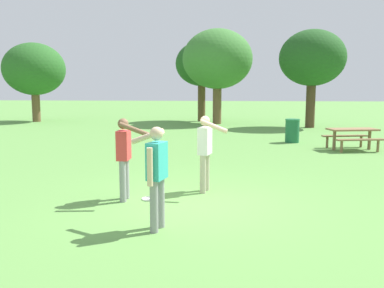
{
  "coord_description": "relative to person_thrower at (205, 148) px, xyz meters",
  "views": [
    {
      "loc": [
        0.75,
        -7.71,
        2.24
      ],
      "look_at": [
        -0.06,
        1.23,
        1.0
      ],
      "focal_mm": 38.55,
      "sensor_mm": 36.0,
      "label": 1
    }
  ],
  "objects": [
    {
      "name": "ground_plane",
      "position": [
        -0.25,
        -0.96,
        -0.96
      ],
      "size": [
        120.0,
        120.0,
        0.0
      ],
      "primitive_type": "plane",
      "color": "#609947"
    },
    {
      "name": "person_thrower",
      "position": [
        0.0,
        0.0,
        0.0
      ],
      "size": [
        0.65,
        0.73,
        1.64
      ],
      "color": "#B7AD93",
      "rests_on": "ground"
    },
    {
      "name": "person_catcher",
      "position": [
        -0.63,
        -2.46,
        0.0
      ],
      "size": [
        0.65,
        0.73,
        1.64
      ],
      "color": "gray",
      "rests_on": "ground"
    },
    {
      "name": "person_bystander",
      "position": [
        -1.55,
        -0.81,
        0.0
      ],
      "size": [
        0.68,
        0.61,
        1.64
      ],
      "color": "gray",
      "rests_on": "ground"
    },
    {
      "name": "frisbee",
      "position": [
        -1.09,
        -0.72,
        -0.95
      ],
      "size": [
        0.3,
        0.3,
        0.03
      ],
      "primitive_type": "cylinder",
      "color": "white",
      "rests_on": "ground"
    },
    {
      "name": "picnic_table_near",
      "position": [
        4.9,
        6.47,
        -0.4
      ],
      "size": [
        1.94,
        1.72,
        0.77
      ],
      "color": "olive",
      "rests_on": "ground"
    },
    {
      "name": "trash_can_beside_table",
      "position": [
        3.06,
        8.32,
        -0.48
      ],
      "size": [
        0.59,
        0.59,
        0.96
      ],
      "color": "#1E663D",
      "rests_on": "ground"
    },
    {
      "name": "tree_tall_left",
      "position": [
        -12.07,
        17.22,
        2.41
      ],
      "size": [
        3.93,
        3.93,
        5.07
      ],
      "color": "brown",
      "rests_on": "ground"
    },
    {
      "name": "tree_broad_center",
      "position": [
        -1.34,
        18.6,
        2.75
      ],
      "size": [
        3.41,
        3.41,
        5.21
      ],
      "color": "brown",
      "rests_on": "ground"
    },
    {
      "name": "tree_far_right",
      "position": [
        -0.26,
        16.66,
        2.93
      ],
      "size": [
        4.22,
        4.22,
        5.72
      ],
      "color": "brown",
      "rests_on": "ground"
    },
    {
      "name": "tree_slender_mid",
      "position": [
        4.99,
        14.8,
        2.83
      ],
      "size": [
        3.6,
        3.6,
        5.36
      ],
      "color": "#4C3823",
      "rests_on": "ground"
    }
  ]
}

